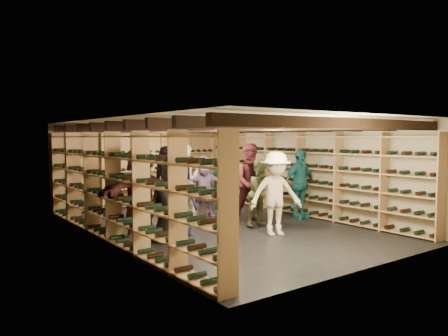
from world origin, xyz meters
TOP-DOWN VIEW (x-y plane):
  - ground at (0.00, 0.00)m, footprint 8.00×8.00m
  - walls at (0.00, 0.00)m, footprint 5.52×8.02m
  - ceiling at (0.00, 0.00)m, footprint 5.50×8.00m
  - ceiling_joists at (0.00, 0.00)m, footprint 5.40×7.12m
  - wine_rack_left at (-2.57, 0.00)m, footprint 0.32×7.50m
  - wine_rack_right at (2.57, 0.00)m, footprint 0.32×7.50m
  - wine_rack_back at (0.00, 3.83)m, footprint 4.70×0.30m
  - crate_stack_left at (-0.21, 1.30)m, footprint 0.58×0.46m
  - crate_stack_right at (-0.40, 2.69)m, footprint 0.58×0.49m
  - crate_loose at (0.28, 2.21)m, footprint 0.55×0.41m
  - person_0 at (-1.69, -0.65)m, footprint 0.91×0.77m
  - person_1 at (-1.23, 0.25)m, footprint 0.76×0.59m
  - person_2 at (0.73, -0.57)m, footprint 0.79×0.64m
  - person_3 at (0.38, -1.43)m, footprint 1.28×1.00m
  - person_4 at (2.18, -0.36)m, footprint 1.03×0.43m
  - person_5 at (-2.18, -0.41)m, footprint 1.78×0.68m
  - person_6 at (-1.26, -0.30)m, footprint 0.85×0.63m
  - person_7 at (-0.26, 1.08)m, footprint 0.70×0.47m
  - person_8 at (0.89, -0.05)m, footprint 1.13×1.03m
  - person_9 at (-1.60, 0.66)m, footprint 1.29×1.05m
  - person_10 at (0.88, 1.30)m, footprint 0.98×0.50m
  - person_11 at (0.34, 1.21)m, footprint 1.52×1.01m

SIDE VIEW (x-z plane):
  - ground at x=0.00m, z-range 0.00..0.00m
  - crate_loose at x=0.28m, z-range 0.00..0.17m
  - crate_stack_right at x=-0.40m, z-range 0.00..0.68m
  - crate_stack_left at x=-0.21m, z-range 0.00..0.85m
  - person_2 at x=0.73m, z-range 0.00..1.54m
  - person_11 at x=0.34m, z-range 0.00..1.57m
  - person_0 at x=-1.69m, z-range 0.00..1.58m
  - person_10 at x=0.88m, z-range 0.00..1.60m
  - person_6 at x=-1.26m, z-range 0.00..1.60m
  - person_3 at x=0.38m, z-range 0.00..1.74m
  - person_9 at x=-1.60m, z-range 0.00..1.75m
  - person_4 at x=2.18m, z-range 0.00..1.75m
  - person_1 at x=-1.23m, z-range 0.00..1.85m
  - person_7 at x=-0.26m, z-range 0.00..1.87m
  - person_5 at x=-2.18m, z-range 0.00..1.87m
  - person_8 at x=0.89m, z-range 0.00..1.89m
  - wine_rack_back at x=0.00m, z-range 0.00..2.15m
  - wine_rack_left at x=-2.57m, z-range 0.00..2.15m
  - wine_rack_right at x=2.57m, z-range 0.00..2.15m
  - walls at x=0.00m, z-range 0.00..2.40m
  - ceiling_joists at x=0.00m, z-range 2.17..2.35m
  - ceiling at x=0.00m, z-range 2.40..2.40m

